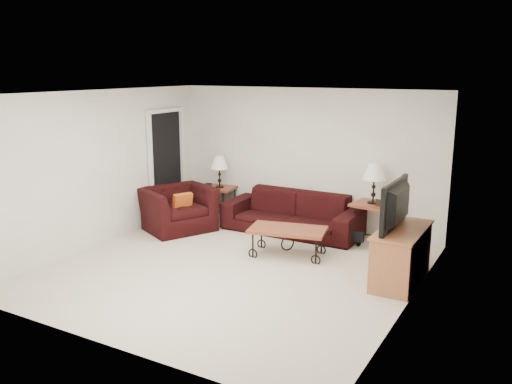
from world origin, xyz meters
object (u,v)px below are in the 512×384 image
at_px(tv_stand, 401,255).
at_px(television, 403,205).
at_px(lamp_left, 219,172).
at_px(armchair, 178,209).
at_px(sofa, 292,213).
at_px(side_table_left, 220,203).
at_px(coffee_table, 288,242).
at_px(backpack, 359,232).
at_px(side_table_right, 372,223).
at_px(lamp_right, 374,183).

bearing_deg(tv_stand, television, 180.00).
height_order(lamp_left, armchair, lamp_left).
height_order(sofa, television, television).
bearing_deg(side_table_left, coffee_table, -31.76).
bearing_deg(sofa, backpack, -6.95).
bearing_deg(lamp_left, side_table_left, 0.00).
bearing_deg(side_table_right, coffee_table, -125.62).
xyz_separation_m(coffee_table, television, (1.77, -0.19, 0.85)).
bearing_deg(television, lamp_left, -111.03).
distance_m(side_table_left, tv_stand, 4.15).
relative_size(side_table_right, television, 0.60).
bearing_deg(backpack, side_table_left, -178.64).
relative_size(lamp_right, tv_stand, 0.53).
relative_size(side_table_left, coffee_table, 0.52).
height_order(side_table_right, lamp_left, lamp_left).
distance_m(armchair, tv_stand, 4.13).
bearing_deg(sofa, coffee_table, -67.50).
xyz_separation_m(side_table_right, tv_stand, (0.87, -1.48, 0.04)).
relative_size(coffee_table, backpack, 2.32).
height_order(side_table_left, television, television).
distance_m(armchair, television, 4.17).
height_order(side_table_right, tv_stand, tv_stand).
bearing_deg(side_table_right, backpack, -107.52).
relative_size(side_table_right, armchair, 0.57).
distance_m(side_table_left, television, 4.20).
bearing_deg(television, lamp_right, -150.26).
bearing_deg(lamp_right, backpack, -107.52).
bearing_deg(side_table_left, lamp_right, 0.00).
xyz_separation_m(side_table_right, lamp_right, (0.00, 0.00, 0.66)).
relative_size(television, backpack, 2.24).
xyz_separation_m(side_table_left, backpack, (2.90, -0.34, -0.05)).
distance_m(lamp_left, backpack, 2.99).
height_order(side_table_left, backpack, side_table_left).
bearing_deg(armchair, side_table_right, -46.12).
bearing_deg(armchair, backpack, -51.29).
bearing_deg(armchair, coffee_table, -70.27).
bearing_deg(television, backpack, -140.27).
bearing_deg(lamp_left, sofa, -6.33).
distance_m(side_table_left, coffee_table, 2.45).
xyz_separation_m(sofa, side_table_left, (-1.62, 0.18, -0.05)).
distance_m(side_table_right, lamp_right, 0.66).
xyz_separation_m(lamp_right, backpack, (-0.11, -0.34, -0.75)).
height_order(side_table_left, armchair, armchair).
relative_size(side_table_left, lamp_left, 1.00).
distance_m(coffee_table, tv_stand, 1.81).
bearing_deg(backpack, side_table_right, 80.44).
bearing_deg(backpack, lamp_right, 80.44).
distance_m(lamp_left, tv_stand, 4.18).
xyz_separation_m(tv_stand, television, (-0.02, 0.00, 0.69)).
bearing_deg(armchair, television, -70.05).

